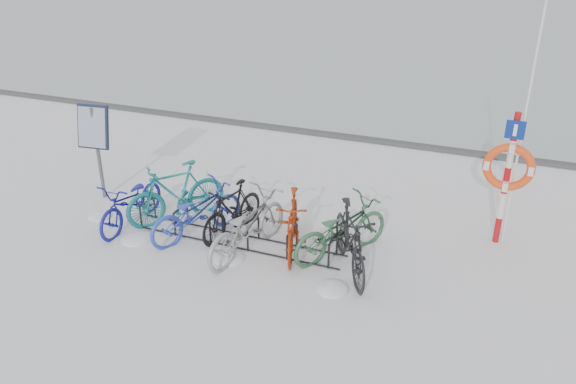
{
  "coord_description": "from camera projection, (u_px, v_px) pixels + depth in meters",
  "views": [
    {
      "loc": [
        4.09,
        -7.61,
        4.95
      ],
      "look_at": [
        0.76,
        0.6,
        0.83
      ],
      "focal_mm": 35.0,
      "sensor_mm": 36.0,
      "label": 1
    }
  ],
  "objects": [
    {
      "name": "info_board",
      "position": [
        94.0,
        132.0,
        10.9
      ],
      "size": [
        0.67,
        0.32,
        1.94
      ],
      "rotation": [
        0.0,
        0.0,
        0.12
      ],
      "color": "#595B5E",
      "rests_on": "ground"
    },
    {
      "name": "lifebuoy_station",
      "position": [
        509.0,
        167.0,
        9.2
      ],
      "size": [
        0.82,
        0.23,
        4.27
      ],
      "color": "#AB0D12",
      "rests_on": "ground"
    },
    {
      "name": "bike_rack",
      "position": [
        235.0,
        232.0,
        9.8
      ],
      "size": [
        4.0,
        0.48,
        0.46
      ],
      "color": "black",
      "rests_on": "ground"
    },
    {
      "name": "bike_7",
      "position": [
        350.0,
        238.0,
        8.82
      ],
      "size": [
        1.41,
        1.91,
        1.14
      ],
      "primitive_type": "imported",
      "rotation": [
        0.0,
        0.0,
        0.52
      ],
      "color": "black",
      "rests_on": "ground"
    },
    {
      "name": "bike_0",
      "position": [
        132.0,
        201.0,
        10.26
      ],
      "size": [
        0.64,
        1.82,
        0.95
      ],
      "primitive_type": "imported",
      "rotation": [
        0.0,
        0.0,
        0.01
      ],
      "color": "navy",
      "rests_on": "ground"
    },
    {
      "name": "bike_6",
      "position": [
        341.0,
        227.0,
        9.28
      ],
      "size": [
        1.62,
        1.99,
        1.01
      ],
      "primitive_type": "imported",
      "rotation": [
        0.0,
        0.0,
        2.56
      ],
      "color": "#31613F",
      "rests_on": "ground"
    },
    {
      "name": "ground",
      "position": [
        235.0,
        241.0,
        9.88
      ],
      "size": [
        900.0,
        900.0,
        0.0
      ],
      "primitive_type": "plane",
      "color": "white",
      "rests_on": "ground"
    },
    {
      "name": "bike_5",
      "position": [
        293.0,
        222.0,
        9.41
      ],
      "size": [
        0.99,
        1.81,
        1.05
      ],
      "primitive_type": "imported",
      "rotation": [
        0.0,
        0.0,
        0.3
      ],
      "color": "maroon",
      "rests_on": "ground"
    },
    {
      "name": "bike_3",
      "position": [
        232.0,
        208.0,
        9.95
      ],
      "size": [
        0.78,
        1.68,
        0.97
      ],
      "primitive_type": "imported",
      "rotation": [
        0.0,
        0.0,
        -0.21
      ],
      "color": "black",
      "rests_on": "ground"
    },
    {
      "name": "bike_2",
      "position": [
        197.0,
        210.0,
        9.87
      ],
      "size": [
        1.42,
        2.0,
        1.0
      ],
      "primitive_type": "imported",
      "rotation": [
        0.0,
        0.0,
        2.69
      ],
      "color": "#2C43B7",
      "rests_on": "ground"
    },
    {
      "name": "quay_edge",
      "position": [
        337.0,
        136.0,
        14.81
      ],
      "size": [
        400.0,
        0.25,
        0.1
      ],
      "primitive_type": "cube",
      "color": "#3F3F42",
      "rests_on": "ground"
    },
    {
      "name": "bike_4",
      "position": [
        247.0,
        224.0,
        9.33
      ],
      "size": [
        1.11,
        2.14,
        1.07
      ],
      "primitive_type": "imported",
      "rotation": [
        0.0,
        0.0,
        2.94
      ],
      "color": "gray",
      "rests_on": "ground"
    },
    {
      "name": "snow_drifts",
      "position": [
        221.0,
        243.0,
        9.8
      ],
      "size": [
        5.34,
        2.04,
        0.2
      ],
      "color": "white",
      "rests_on": "ground"
    },
    {
      "name": "bike_1",
      "position": [
        176.0,
        191.0,
        10.39
      ],
      "size": [
        1.59,
        1.88,
        1.16
      ],
      "primitive_type": "imported",
      "rotation": [
        0.0,
        0.0,
        -0.64
      ],
      "color": "#167074",
      "rests_on": "ground"
    }
  ]
}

